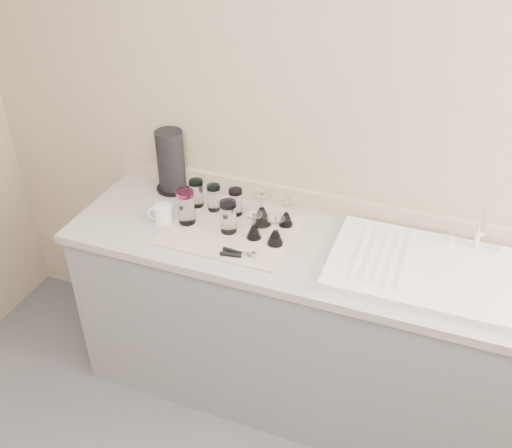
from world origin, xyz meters
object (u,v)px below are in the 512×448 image
at_px(sink_unit, 435,271).
at_px(can_opener, 239,254).
at_px(tumbler_cyan, 214,197).
at_px(goblet_front_right, 275,235).
at_px(tumbler_lavender, 228,217).
at_px(goblet_front_left, 254,229).
at_px(tumbler_magenta, 186,207).
at_px(white_mug, 163,214).
at_px(goblet_back_left, 262,213).
at_px(paper_towel_roll, 171,162).
at_px(tumbler_purple, 236,202).
at_px(goblet_back_right, 286,217).
at_px(tumbler_teal, 197,193).

bearing_deg(sink_unit, can_opener, -167.41).
relative_size(tumbler_cyan, goblet_front_right, 0.96).
bearing_deg(tumbler_lavender, goblet_front_left, -2.20).
xyz_separation_m(tumbler_magenta, tumbler_lavender, (0.20, 0.00, -0.01)).
bearing_deg(tumbler_cyan, goblet_front_right, -23.69).
relative_size(sink_unit, white_mug, 6.50).
bearing_deg(goblet_back_left, paper_towel_roll, 164.49).
distance_m(sink_unit, tumbler_purple, 0.91).
relative_size(tumbler_cyan, goblet_back_left, 0.80).
relative_size(sink_unit, paper_towel_roll, 2.65).
bearing_deg(tumbler_magenta, tumbler_lavender, 0.18).
xyz_separation_m(tumbler_lavender, goblet_back_right, (0.22, 0.14, -0.03)).
height_order(tumbler_teal, white_mug, tumbler_teal).
relative_size(goblet_front_left, can_opener, 0.81).
xyz_separation_m(goblet_back_right, white_mug, (-0.52, -0.17, -0.01)).
relative_size(goblet_back_right, white_mug, 0.97).
bearing_deg(goblet_front_left, white_mug, -176.48).
distance_m(tumbler_lavender, white_mug, 0.31).
distance_m(tumbler_teal, goblet_back_right, 0.44).
relative_size(tumbler_teal, tumbler_cyan, 1.04).
bearing_deg(goblet_back_right, tumbler_magenta, -161.81).
bearing_deg(goblet_front_right, tumbler_magenta, 178.16).
height_order(tumbler_cyan, tumbler_magenta, tumbler_magenta).
bearing_deg(tumbler_cyan, goblet_back_left, -7.77).
bearing_deg(can_opener, tumbler_teal, 138.04).
bearing_deg(tumbler_magenta, tumbler_cyan, 63.65).
bearing_deg(tumbler_magenta, paper_towel_roll, 128.82).
height_order(sink_unit, tumbler_magenta, sink_unit).
height_order(tumbler_magenta, goblet_front_left, tumbler_magenta).
distance_m(tumbler_teal, tumbler_magenta, 0.15).
bearing_deg(white_mug, can_opener, -16.37).
height_order(tumbler_teal, goblet_front_left, tumbler_teal).
bearing_deg(tumbler_cyan, tumbler_lavender, -46.88).
relative_size(goblet_back_right, paper_towel_roll, 0.40).
bearing_deg(tumbler_purple, paper_towel_roll, 163.71).
bearing_deg(goblet_front_right, goblet_front_left, 174.54).
bearing_deg(goblet_front_left, goblet_back_right, 55.42).
bearing_deg(tumbler_purple, white_mug, -148.73).
height_order(goblet_back_right, can_opener, goblet_back_right).
distance_m(tumbler_magenta, tumbler_lavender, 0.20).
bearing_deg(tumbler_teal, goblet_front_left, -23.64).
bearing_deg(sink_unit, goblet_back_left, 173.38).
relative_size(tumbler_purple, goblet_front_left, 1.05).
bearing_deg(tumbler_teal, can_opener, -41.96).
xyz_separation_m(tumbler_cyan, tumbler_lavender, (0.13, -0.14, 0.01)).
bearing_deg(tumbler_teal, sink_unit, -6.56).
relative_size(tumbler_lavender, paper_towel_roll, 0.48).
bearing_deg(paper_towel_roll, tumbler_lavender, -31.84).
bearing_deg(goblet_back_left, goblet_back_right, 16.36).
bearing_deg(tumbler_magenta, goblet_front_right, -1.84).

